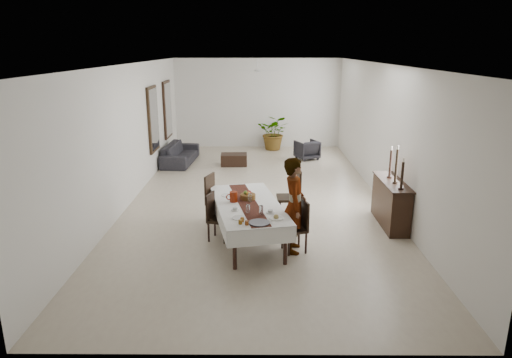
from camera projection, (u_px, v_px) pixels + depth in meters
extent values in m
cube|color=beige|center=(257.00, 197.00, 11.26)|extent=(6.00, 12.00, 0.00)
cube|color=white|center=(257.00, 64.00, 10.37)|extent=(6.00, 12.00, 0.02)
cube|color=white|center=(257.00, 103.00, 16.58)|extent=(6.00, 0.02, 3.20)
cube|color=white|center=(254.00, 232.00, 5.05)|extent=(6.00, 0.02, 3.20)
cube|color=white|center=(131.00, 133.00, 10.83)|extent=(0.02, 12.00, 3.20)
cube|color=white|center=(383.00, 133.00, 10.80)|extent=(0.02, 12.00, 3.20)
cube|color=black|center=(248.00, 205.00, 8.56)|extent=(1.45, 2.52, 0.05)
cylinder|color=black|center=(235.00, 250.00, 7.52)|extent=(0.08, 0.08, 0.69)
cylinder|color=black|center=(285.00, 246.00, 7.69)|extent=(0.08, 0.08, 0.69)
cylinder|color=black|center=(218.00, 206.00, 9.64)|extent=(0.08, 0.08, 0.69)
cylinder|color=black|center=(258.00, 203.00, 9.80)|extent=(0.08, 0.08, 0.69)
cube|color=white|center=(248.00, 204.00, 8.55)|extent=(1.66, 2.73, 0.01)
cube|color=white|center=(217.00, 213.00, 8.48)|extent=(0.54, 2.49, 0.30)
cube|color=white|center=(277.00, 209.00, 8.70)|extent=(0.54, 2.49, 0.30)
cube|color=white|center=(262.00, 237.00, 7.40)|extent=(1.14, 0.25, 0.30)
cube|color=silver|center=(237.00, 191.00, 9.78)|extent=(1.14, 0.25, 0.30)
cube|color=#542318|center=(248.00, 203.00, 8.55)|extent=(0.85, 2.48, 0.00)
cylinder|color=maroon|center=(234.00, 197.00, 8.62)|extent=(0.18, 0.18, 0.20)
torus|color=maroon|center=(229.00, 197.00, 8.60)|extent=(0.12, 0.04, 0.12)
cylinder|color=silver|center=(261.00, 210.00, 7.95)|extent=(0.07, 0.07, 0.17)
cylinder|color=white|center=(248.00, 209.00, 8.00)|extent=(0.07, 0.07, 0.17)
cylinder|color=white|center=(250.00, 198.00, 8.58)|extent=(0.07, 0.07, 0.17)
cylinder|color=silver|center=(270.00, 211.00, 8.05)|extent=(0.09, 0.09, 0.06)
cylinder|color=white|center=(270.00, 213.00, 8.05)|extent=(0.15, 0.15, 0.01)
cylinder|color=silver|center=(235.00, 209.00, 8.16)|extent=(0.09, 0.09, 0.06)
cylinder|color=silver|center=(235.00, 210.00, 8.17)|extent=(0.15, 0.15, 0.01)
cylinder|color=white|center=(276.00, 218.00, 7.78)|extent=(0.24, 0.24, 0.01)
sphere|color=tan|center=(276.00, 217.00, 7.77)|extent=(0.09, 0.09, 0.09)
cylinder|color=silver|center=(239.00, 218.00, 7.80)|extent=(0.24, 0.24, 0.01)
cylinder|color=white|center=(227.00, 195.00, 9.00)|extent=(0.24, 0.24, 0.01)
cylinder|color=#39393E|center=(259.00, 223.00, 7.58)|extent=(0.35, 0.35, 0.02)
cylinder|color=#8D4214|center=(247.00, 223.00, 7.50)|extent=(0.06, 0.06, 0.07)
cylinder|color=brown|center=(240.00, 222.00, 7.54)|extent=(0.06, 0.06, 0.07)
cylinder|color=#995816|center=(242.00, 220.00, 7.64)|extent=(0.06, 0.06, 0.07)
cylinder|color=brown|center=(248.00, 197.00, 8.78)|extent=(0.30, 0.30, 0.10)
sphere|color=#990F0F|center=(249.00, 193.00, 8.78)|extent=(0.09, 0.09, 0.09)
sphere|color=#5B8227|center=(246.00, 193.00, 8.78)|extent=(0.08, 0.08, 0.08)
sphere|color=gold|center=(248.00, 194.00, 8.71)|extent=(0.08, 0.08, 0.08)
cube|color=black|center=(294.00, 229.00, 8.18)|extent=(0.50, 0.50, 0.05)
cylinder|color=black|center=(306.00, 243.00, 8.14)|extent=(0.05, 0.05, 0.40)
cylinder|color=black|center=(299.00, 236.00, 8.44)|extent=(0.05, 0.05, 0.40)
cylinder|color=black|center=(289.00, 245.00, 8.05)|extent=(0.05, 0.05, 0.40)
cylinder|color=black|center=(282.00, 238.00, 8.35)|extent=(0.05, 0.05, 0.40)
cube|color=black|center=(304.00, 214.00, 8.16)|extent=(0.16, 0.39, 0.51)
cube|color=black|center=(288.00, 198.00, 9.64)|extent=(0.50, 0.50, 0.05)
cylinder|color=black|center=(298.00, 213.00, 9.53)|extent=(0.05, 0.05, 0.47)
cylinder|color=black|center=(296.00, 206.00, 9.91)|extent=(0.05, 0.05, 0.47)
cylinder|color=black|center=(280.00, 213.00, 9.52)|extent=(0.05, 0.05, 0.47)
cylinder|color=black|center=(278.00, 207.00, 9.89)|extent=(0.05, 0.05, 0.47)
cube|color=black|center=(299.00, 183.00, 9.56)|extent=(0.06, 0.48, 0.61)
cube|color=black|center=(219.00, 220.00, 8.68)|extent=(0.48, 0.48, 0.04)
cylinder|color=black|center=(215.00, 226.00, 8.93)|extent=(0.05, 0.05, 0.38)
cylinder|color=black|center=(209.00, 232.00, 8.64)|extent=(0.05, 0.05, 0.38)
cylinder|color=black|center=(230.00, 228.00, 8.84)|extent=(0.05, 0.05, 0.38)
cylinder|color=black|center=(224.00, 234.00, 8.55)|extent=(0.05, 0.05, 0.38)
cube|color=black|center=(210.00, 206.00, 8.65)|extent=(0.14, 0.38, 0.49)
cube|color=black|center=(219.00, 202.00, 9.50)|extent=(0.56, 0.56, 0.05)
cylinder|color=black|center=(215.00, 209.00, 9.79)|extent=(0.06, 0.06, 0.43)
cylinder|color=black|center=(208.00, 215.00, 9.46)|extent=(0.06, 0.06, 0.43)
cylinder|color=black|center=(230.00, 211.00, 9.67)|extent=(0.06, 0.06, 0.43)
cylinder|color=black|center=(223.00, 217.00, 9.35)|extent=(0.06, 0.06, 0.43)
cube|color=black|center=(210.00, 188.00, 9.48)|extent=(0.18, 0.43, 0.56)
imported|color=gray|center=(294.00, 205.00, 8.08)|extent=(0.45, 0.66, 1.74)
cube|color=black|center=(391.00, 204.00, 9.42)|extent=(0.41, 1.52, 0.91)
cube|color=black|center=(393.00, 182.00, 9.29)|extent=(0.45, 1.58, 0.03)
cylinder|color=black|center=(401.00, 188.00, 8.74)|extent=(0.10, 0.10, 0.03)
cylinder|color=black|center=(402.00, 175.00, 8.67)|extent=(0.05, 0.05, 0.51)
cylinder|color=white|center=(404.00, 160.00, 8.59)|extent=(0.04, 0.04, 0.08)
cylinder|color=black|center=(395.00, 182.00, 9.13)|extent=(0.10, 0.10, 0.03)
cylinder|color=black|center=(396.00, 166.00, 9.04)|extent=(0.05, 0.05, 0.66)
cylinder|color=white|center=(398.00, 147.00, 8.93)|extent=(0.04, 0.04, 0.08)
cylinder|color=black|center=(389.00, 177.00, 9.52)|extent=(0.10, 0.10, 0.03)
cylinder|color=black|center=(390.00, 163.00, 9.44)|extent=(0.05, 0.05, 0.56)
cylinder|color=silver|center=(392.00, 148.00, 9.35)|extent=(0.04, 0.04, 0.08)
imported|color=#2A282D|center=(180.00, 153.00, 14.54)|extent=(0.97, 2.15, 0.61)
imported|color=#29262C|center=(307.00, 150.00, 15.03)|extent=(0.89, 0.90, 0.63)
cube|color=black|center=(234.00, 160.00, 14.28)|extent=(0.83, 0.57, 0.36)
imported|color=#345F26|center=(274.00, 132.00, 16.34)|extent=(1.36, 1.25, 1.25)
cube|color=black|center=(153.00, 119.00, 12.94)|extent=(0.06, 1.05, 1.85)
cube|color=silver|center=(154.00, 119.00, 12.94)|extent=(0.01, 0.90, 1.70)
cube|color=black|center=(167.00, 109.00, 14.96)|extent=(0.06, 1.05, 1.85)
cube|color=white|center=(168.00, 109.00, 14.96)|extent=(0.01, 0.90, 1.70)
cylinder|color=white|center=(257.00, 64.00, 13.28)|extent=(0.04, 0.04, 0.20)
cylinder|color=silver|center=(257.00, 71.00, 13.33)|extent=(0.16, 0.16, 0.08)
cube|color=white|center=(257.00, 70.00, 13.67)|extent=(0.10, 0.55, 0.01)
cube|color=silver|center=(257.00, 71.00, 13.00)|extent=(0.10, 0.55, 0.01)
cube|color=silver|center=(269.00, 71.00, 13.33)|extent=(0.55, 0.10, 0.01)
cube|color=white|center=(245.00, 71.00, 13.34)|extent=(0.55, 0.10, 0.01)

